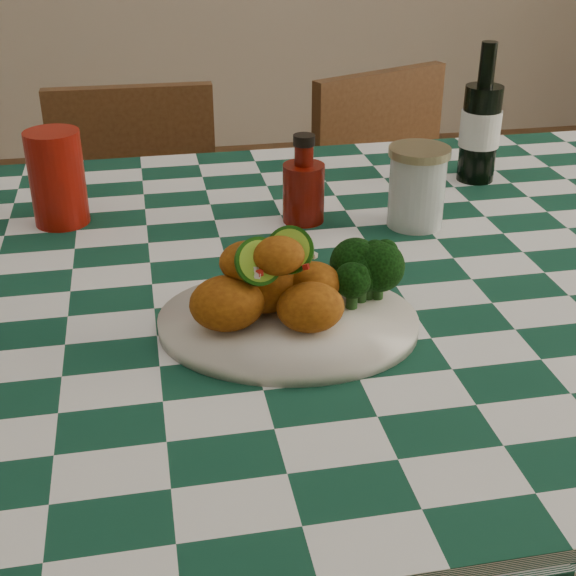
{
  "coord_description": "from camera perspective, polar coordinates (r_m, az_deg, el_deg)",
  "views": [
    {
      "loc": [
        -0.21,
        -0.93,
        1.26
      ],
      "look_at": [
        -0.05,
        -0.15,
        0.84
      ],
      "focal_mm": 50.0,
      "sensor_mm": 36.0,
      "label": 1
    }
  ],
  "objects": [
    {
      "name": "wooden_chair_right",
      "position": [
        2.0,
        9.16,
        2.31
      ],
      "size": [
        0.5,
        0.51,
        0.83
      ],
      "primitive_type": null,
      "rotation": [
        0.0,
        0.0,
        0.39
      ],
      "color": "#472814",
      "rests_on": "ground"
    },
    {
      "name": "ketchup_bottle",
      "position": [
        1.2,
        1.12,
        7.77
      ],
      "size": [
        0.08,
        0.08,
        0.13
      ],
      "primitive_type": null,
      "rotation": [
        0.0,
        0.0,
        0.42
      ],
      "color": "#5E0C04",
      "rests_on": "dining_table"
    },
    {
      "name": "plate",
      "position": [
        0.93,
        0.0,
        -2.52
      ],
      "size": [
        0.34,
        0.29,
        0.02
      ],
      "primitive_type": null,
      "rotation": [
        0.0,
        0.0,
        -0.22
      ],
      "color": "silver",
      "rests_on": "dining_table"
    },
    {
      "name": "beer_bottle",
      "position": [
        1.39,
        13.63,
        11.98
      ],
      "size": [
        0.09,
        0.09,
        0.23
      ],
      "primitive_type": null,
      "rotation": [
        0.0,
        0.0,
        0.44
      ],
      "color": "black",
      "rests_on": "dining_table"
    },
    {
      "name": "fried_chicken_pile",
      "position": [
        0.9,
        -0.79,
        0.7
      ],
      "size": [
        0.16,
        0.12,
        0.1
      ],
      "primitive_type": null,
      "color": "#9E550F",
      "rests_on": "plate"
    },
    {
      "name": "wooden_chair_left",
      "position": [
        1.86,
        -10.25,
        0.15
      ],
      "size": [
        0.39,
        0.4,
        0.83
      ],
      "primitive_type": null,
      "rotation": [
        0.0,
        0.0,
        -0.02
      ],
      "color": "#472814",
      "rests_on": "ground"
    },
    {
      "name": "broccoli_side",
      "position": [
        0.94,
        5.39,
        0.69
      ],
      "size": [
        0.09,
        0.09,
        0.07
      ],
      "primitive_type": null,
      "color": "black",
      "rests_on": "plate"
    },
    {
      "name": "mason_jar",
      "position": [
        1.2,
        9.15,
        7.1
      ],
      "size": [
        0.11,
        0.11,
        0.12
      ],
      "primitive_type": null,
      "rotation": [
        0.0,
        0.0,
        0.3
      ],
      "color": "#B2BCBA",
      "rests_on": "dining_table"
    },
    {
      "name": "red_tumbler",
      "position": [
        1.24,
        -16.1,
        7.52
      ],
      "size": [
        0.09,
        0.09,
        0.14
      ],
      "primitive_type": "cylinder",
      "rotation": [
        0.0,
        0.0,
        0.11
      ],
      "color": "maroon",
      "rests_on": "dining_table"
    },
    {
      "name": "dining_table",
      "position": [
        1.29,
        1.2,
        -14.56
      ],
      "size": [
        1.66,
        1.06,
        0.79
      ],
      "primitive_type": null,
      "color": "#113D2C",
      "rests_on": "ground"
    }
  ]
}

